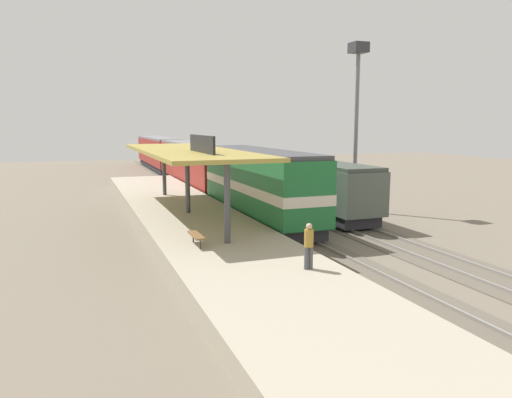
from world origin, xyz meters
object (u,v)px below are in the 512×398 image
at_px(locomotive, 259,184).
at_px(person_waiting, 309,244).
at_px(passenger_carriage_front, 193,164).
at_px(light_mast, 357,92).
at_px(platform_bench, 197,236).
at_px(freight_car, 319,187).
at_px(passenger_carriage_rear, 158,153).

bearing_deg(locomotive, person_waiting, -102.95).
relative_size(passenger_carriage_front, light_mast, 1.71).
height_order(platform_bench, freight_car, freight_car).
bearing_deg(platform_bench, passenger_carriage_front, 77.07).
relative_size(locomotive, passenger_carriage_front, 0.72).
distance_m(locomotive, freight_car, 4.66).
bearing_deg(passenger_carriage_rear, person_waiting, -93.30).
bearing_deg(locomotive, light_mast, 9.24).
bearing_deg(light_mast, person_waiting, -127.13).
bearing_deg(locomotive, freight_car, 7.71).
bearing_deg(passenger_carriage_rear, locomotive, -90.00).
bearing_deg(platform_bench, passenger_carriage_rear, 82.71).
height_order(locomotive, freight_car, locomotive).
distance_m(passenger_carriage_front, passenger_carriage_rear, 20.80).
bearing_deg(person_waiting, platform_bench, 121.92).
relative_size(locomotive, person_waiting, 8.44).
height_order(passenger_carriage_rear, person_waiting, passenger_carriage_rear).
xyz_separation_m(platform_bench, freight_car, (10.60, 8.75, 0.63)).
bearing_deg(passenger_carriage_front, locomotive, -90.00).
height_order(locomotive, passenger_carriage_rear, locomotive).
relative_size(platform_bench, passenger_carriage_front, 0.09).
bearing_deg(person_waiting, locomotive, 77.05).
xyz_separation_m(platform_bench, person_waiting, (3.02, -4.85, 0.51)).
distance_m(platform_bench, locomotive, 10.16).
bearing_deg(person_waiting, freight_car, 60.85).
bearing_deg(passenger_carriage_rear, platform_bench, -97.29).
bearing_deg(light_mast, passenger_carriage_front, 114.99).
bearing_deg(person_waiting, passenger_carriage_front, 84.50).
relative_size(platform_bench, light_mast, 0.15).
height_order(freight_car, light_mast, light_mast).
xyz_separation_m(passenger_carriage_front, person_waiting, (-2.98, -30.97, -0.46)).
bearing_deg(freight_car, platform_bench, -140.46).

